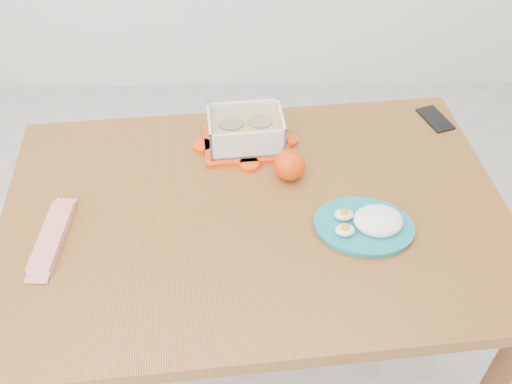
{
  "coord_description": "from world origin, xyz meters",
  "views": [
    {
      "loc": [
        0.15,
        -0.91,
        1.76
      ],
      "look_at": [
        0.16,
        0.07,
        0.81
      ],
      "focal_mm": 40.0,
      "sensor_mm": 36.0,
      "label": 1
    }
  ],
  "objects_px": {
    "orange_fruit": "(290,165)",
    "rice_plate": "(369,223)",
    "dining_table": "(256,235)",
    "food_container": "(246,131)",
    "smartphone": "(435,119)"
  },
  "relations": [
    {
      "from": "dining_table",
      "to": "rice_plate",
      "type": "height_order",
      "value": "rice_plate"
    },
    {
      "from": "orange_fruit",
      "to": "smartphone",
      "type": "xyz_separation_m",
      "value": [
        0.44,
        0.24,
        -0.04
      ]
    },
    {
      "from": "dining_table",
      "to": "smartphone",
      "type": "bearing_deg",
      "value": 28.4
    },
    {
      "from": "dining_table",
      "to": "food_container",
      "type": "distance_m",
      "value": 0.29
    },
    {
      "from": "orange_fruit",
      "to": "dining_table",
      "type": "bearing_deg",
      "value": -127.04
    },
    {
      "from": "rice_plate",
      "to": "smartphone",
      "type": "xyz_separation_m",
      "value": [
        0.26,
        0.43,
        -0.02
      ]
    },
    {
      "from": "food_container",
      "to": "rice_plate",
      "type": "height_order",
      "value": "food_container"
    },
    {
      "from": "food_container",
      "to": "orange_fruit",
      "type": "xyz_separation_m",
      "value": [
        0.11,
        -0.13,
        -0.01
      ]
    },
    {
      "from": "dining_table",
      "to": "orange_fruit",
      "type": "xyz_separation_m",
      "value": [
        0.09,
        0.12,
        0.14
      ]
    },
    {
      "from": "dining_table",
      "to": "smartphone",
      "type": "height_order",
      "value": "smartphone"
    },
    {
      "from": "rice_plate",
      "to": "smartphone",
      "type": "height_order",
      "value": "rice_plate"
    },
    {
      "from": "orange_fruit",
      "to": "rice_plate",
      "type": "xyz_separation_m",
      "value": [
        0.18,
        -0.19,
        -0.02
      ]
    },
    {
      "from": "orange_fruit",
      "to": "smartphone",
      "type": "height_order",
      "value": "orange_fruit"
    },
    {
      "from": "food_container",
      "to": "rice_plate",
      "type": "bearing_deg",
      "value": -53.25
    },
    {
      "from": "orange_fruit",
      "to": "rice_plate",
      "type": "height_order",
      "value": "orange_fruit"
    }
  ]
}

